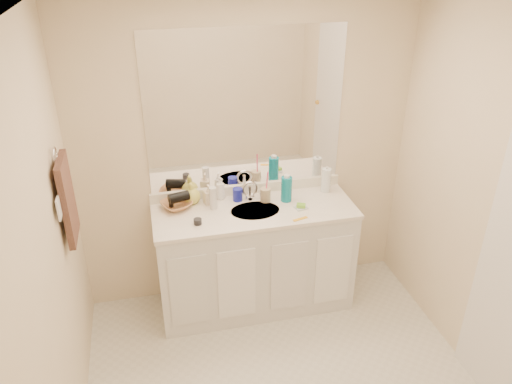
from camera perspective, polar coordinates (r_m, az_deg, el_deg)
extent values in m
cube|color=white|center=(2.29, 5.97, 19.27)|extent=(2.60, 2.60, 0.02)
cube|color=beige|center=(3.83, -1.12, 4.19)|extent=(2.60, 0.02, 2.40)
cube|color=beige|center=(2.69, -23.12, -9.58)|extent=(0.02, 2.60, 2.40)
cube|color=beige|center=(3.32, 26.65, -2.92)|extent=(0.02, 2.60, 2.40)
cube|color=silver|center=(3.98, -0.17, -7.66)|extent=(1.50, 0.55, 0.85)
cube|color=white|center=(3.74, -0.18, -2.16)|extent=(1.52, 0.57, 0.03)
cube|color=white|center=(3.94, -1.04, 0.37)|extent=(1.52, 0.03, 0.08)
cylinder|color=#B4AB9E|center=(3.73, -0.11, -2.27)|extent=(0.37, 0.37, 0.02)
cylinder|color=silver|center=(3.85, -0.72, -0.10)|extent=(0.02, 0.02, 0.11)
cube|color=white|center=(3.70, -1.15, 9.27)|extent=(1.48, 0.01, 1.20)
cylinder|color=#171EA4|center=(3.84, -2.11, -0.29)|extent=(0.08, 0.08, 0.10)
cylinder|color=tan|center=(3.82, 1.09, -0.32)|extent=(0.09, 0.09, 0.11)
cylinder|color=#FF437A|center=(3.78, 1.25, 0.99)|extent=(0.02, 0.04, 0.21)
cylinder|color=#0C7791|center=(3.82, 3.50, 0.34)|extent=(0.11, 0.11, 0.20)
cylinder|color=white|center=(3.99, 8.02, 1.35)|extent=(0.09, 0.09, 0.20)
cube|color=silver|center=(3.76, 5.16, -1.80)|extent=(0.10, 0.09, 0.01)
cube|color=#74C32F|center=(3.75, 5.17, -1.55)|extent=(0.08, 0.07, 0.02)
cube|color=#F0A919|center=(3.62, 5.08, -3.07)|extent=(0.12, 0.05, 0.00)
cylinder|color=black|center=(3.57, -6.68, -3.37)|extent=(0.06, 0.06, 0.04)
cylinder|color=silver|center=(3.72, -4.93, -0.70)|extent=(0.07, 0.07, 0.18)
imported|color=white|center=(3.85, -4.11, 0.44)|extent=(0.09, 0.09, 0.18)
imported|color=#F0DEC4|center=(3.79, -5.43, -0.26)|extent=(0.09, 0.09, 0.16)
imported|color=#D0CB50|center=(3.81, -7.37, -0.12)|extent=(0.13, 0.13, 0.17)
imported|color=#B57749|center=(3.78, -9.05, -1.47)|extent=(0.29, 0.29, 0.05)
cylinder|color=black|center=(3.76, -8.81, -0.59)|extent=(0.17, 0.11, 0.08)
torus|color=silver|center=(3.19, -21.97, 3.89)|extent=(0.01, 0.11, 0.11)
cube|color=#37231D|center=(3.31, -20.73, -0.81)|extent=(0.04, 0.32, 0.55)
cube|color=white|center=(3.11, -21.61, -1.76)|extent=(0.01, 0.08, 0.13)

